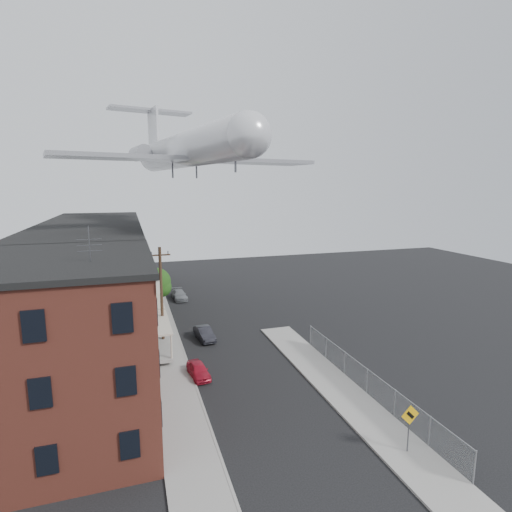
# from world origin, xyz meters

# --- Properties ---
(ground) EXTENTS (120.00, 120.00, 0.00)m
(ground) POSITION_xyz_m (0.00, 0.00, 0.00)
(ground) COLOR black
(ground) RESTS_ON ground
(sidewalk_left) EXTENTS (3.00, 62.00, 0.12)m
(sidewalk_left) POSITION_xyz_m (-5.50, 24.00, 0.06)
(sidewalk_left) COLOR gray
(sidewalk_left) RESTS_ON ground
(sidewalk_right) EXTENTS (3.00, 26.00, 0.12)m
(sidewalk_right) POSITION_xyz_m (5.50, 6.00, 0.06)
(sidewalk_right) COLOR gray
(sidewalk_right) RESTS_ON ground
(curb_left) EXTENTS (0.15, 62.00, 0.14)m
(curb_left) POSITION_xyz_m (-4.05, 24.00, 0.07)
(curb_left) COLOR gray
(curb_left) RESTS_ON ground
(curb_right) EXTENTS (0.15, 26.00, 0.14)m
(curb_right) POSITION_xyz_m (4.05, 6.00, 0.07)
(curb_right) COLOR gray
(curb_right) RESTS_ON ground
(corner_building) EXTENTS (10.31, 12.30, 12.15)m
(corner_building) POSITION_xyz_m (-12.00, 7.00, 5.16)
(corner_building) COLOR #371911
(corner_building) RESTS_ON ground
(row_house_a) EXTENTS (11.98, 7.00, 10.30)m
(row_house_a) POSITION_xyz_m (-11.96, 16.50, 5.13)
(row_house_a) COLOR slate
(row_house_a) RESTS_ON ground
(row_house_b) EXTENTS (11.98, 7.00, 10.30)m
(row_house_b) POSITION_xyz_m (-11.96, 23.50, 5.13)
(row_house_b) COLOR gray
(row_house_b) RESTS_ON ground
(row_house_c) EXTENTS (11.98, 7.00, 10.30)m
(row_house_c) POSITION_xyz_m (-11.96, 30.50, 5.13)
(row_house_c) COLOR slate
(row_house_c) RESTS_ON ground
(row_house_d) EXTENTS (11.98, 7.00, 10.30)m
(row_house_d) POSITION_xyz_m (-11.96, 37.50, 5.13)
(row_house_d) COLOR gray
(row_house_d) RESTS_ON ground
(row_house_e) EXTENTS (11.98, 7.00, 10.30)m
(row_house_e) POSITION_xyz_m (-11.96, 44.50, 5.13)
(row_house_e) COLOR slate
(row_house_e) RESTS_ON ground
(chainlink_fence) EXTENTS (0.06, 18.06, 1.90)m
(chainlink_fence) POSITION_xyz_m (7.00, 5.00, 1.00)
(chainlink_fence) COLOR gray
(chainlink_fence) RESTS_ON ground
(warning_sign) EXTENTS (1.10, 0.11, 2.80)m
(warning_sign) POSITION_xyz_m (5.60, -1.03, 1.88)
(warning_sign) COLOR #515156
(warning_sign) RESTS_ON ground
(utility_pole) EXTENTS (1.80, 0.26, 9.00)m
(utility_pole) POSITION_xyz_m (-5.60, 18.00, 4.67)
(utility_pole) COLOR black
(utility_pole) RESTS_ON ground
(street_tree) EXTENTS (3.22, 3.20, 5.20)m
(street_tree) POSITION_xyz_m (-5.27, 27.92, 3.45)
(street_tree) COLOR black
(street_tree) RESTS_ON ground
(car_near) EXTENTS (1.63, 3.30, 1.08)m
(car_near) POSITION_xyz_m (-3.60, 11.11, 0.54)
(car_near) COLOR #AF162B
(car_near) RESTS_ON ground
(car_mid) EXTENTS (1.67, 3.70, 1.18)m
(car_mid) POSITION_xyz_m (-1.80, 18.40, 0.59)
(car_mid) COLOR black
(car_mid) RESTS_ON ground
(car_far) EXTENTS (1.83, 4.06, 1.16)m
(car_far) POSITION_xyz_m (-2.35, 32.89, 0.58)
(car_far) COLOR gray
(car_far) RESTS_ON ground
(airplane) EXTENTS (25.46, 29.09, 8.36)m
(airplane) POSITION_xyz_m (-2.31, 23.83, 17.75)
(airplane) COLOR silver
(airplane) RESTS_ON ground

